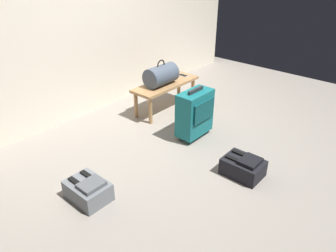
# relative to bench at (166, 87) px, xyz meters

# --- Properties ---
(ground_plane) EXTENTS (6.60, 6.60, 0.00)m
(ground_plane) POSITION_rel_bench_xyz_m (-0.72, -0.83, -0.33)
(ground_plane) COLOR gray
(back_wall) EXTENTS (6.00, 0.10, 2.80)m
(back_wall) POSITION_rel_bench_xyz_m (-0.72, 0.77, 1.07)
(back_wall) COLOR silver
(back_wall) RESTS_ON ground
(bench) EXTENTS (1.00, 0.36, 0.39)m
(bench) POSITION_rel_bench_xyz_m (0.00, 0.00, 0.00)
(bench) COLOR #A87A4C
(bench) RESTS_ON ground
(duffel_bag_slate) EXTENTS (0.44, 0.26, 0.34)m
(duffel_bag_slate) POSITION_rel_bench_xyz_m (-0.09, 0.00, 0.19)
(duffel_bag_slate) COLOR #475160
(duffel_bag_slate) RESTS_ON bench
(cell_phone) EXTENTS (0.07, 0.14, 0.01)m
(cell_phone) POSITION_rel_bench_xyz_m (0.37, -0.00, 0.06)
(cell_phone) COLOR silver
(cell_phone) RESTS_ON bench
(suitcase_upright_teal) EXTENTS (0.44, 0.25, 0.61)m
(suitcase_upright_teal) POSITION_rel_bench_xyz_m (-0.34, -0.75, -0.02)
(suitcase_upright_teal) COLOR #14666B
(suitcase_upright_teal) RESTS_ON ground
(backpack_grey) EXTENTS (0.28, 0.38, 0.21)m
(backpack_grey) POSITION_rel_bench_xyz_m (-1.83, -0.71, -0.24)
(backpack_grey) COLOR slate
(backpack_grey) RESTS_ON ground
(backpack_dark) EXTENTS (0.28, 0.38, 0.21)m
(backpack_dark) POSITION_rel_bench_xyz_m (-0.63, -1.56, -0.24)
(backpack_dark) COLOR black
(backpack_dark) RESTS_ON ground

